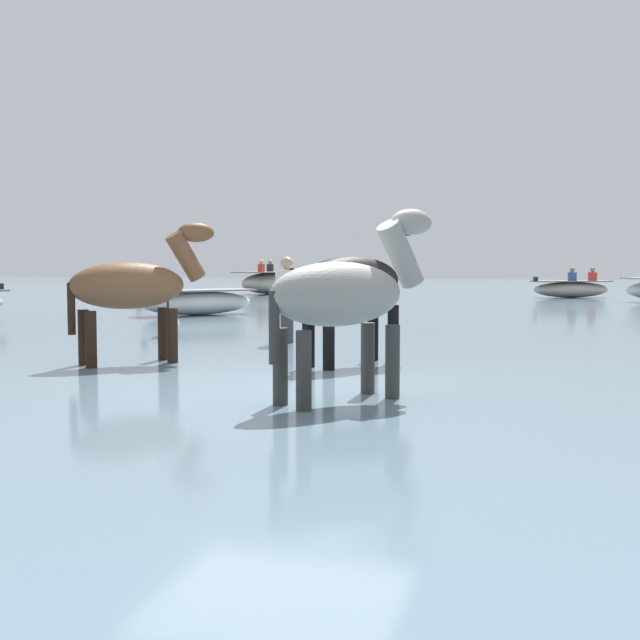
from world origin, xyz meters
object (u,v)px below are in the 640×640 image
object	(u,v)px
horse_trailing_bay	(134,290)
boat_mid_outer	(271,282)
boat_mid_channel	(198,302)
person_wading_mid	(287,306)
horse_lead_grey	(345,299)
horse_flank_black	(357,285)
channel_buoy	(168,325)
boat_far_inshore	(145,289)
boat_distant_east	(571,289)

from	to	relation	value
horse_trailing_bay	boat_mid_outer	world-z (taller)	horse_trailing_bay
boat_mid_channel	person_wading_mid	distance (m)	7.16
horse_lead_grey	horse_flank_black	bearing A→B (deg)	100.51
horse_flank_black	channel_buoy	distance (m)	4.86
boat_far_inshore	horse_flank_black	bearing A→B (deg)	-55.87
horse_flank_black	horse_trailing_bay	bearing A→B (deg)	-166.72
boat_mid_channel	person_wading_mid	bearing A→B (deg)	-54.84
person_wading_mid	channel_buoy	xyz separation A→B (m)	(-2.26, 0.49, -0.37)
boat_mid_outer	boat_distant_east	size ratio (longest dim) A/B	1.44
horse_trailing_bay	boat_mid_channel	size ratio (longest dim) A/B	0.73
boat_mid_channel	horse_flank_black	bearing A→B (deg)	-54.78
horse_flank_black	channel_buoy	bearing A→B (deg)	144.30
horse_lead_grey	person_wading_mid	xyz separation A→B (m)	(-2.11, 4.87, -0.34)
horse_flank_black	person_wading_mid	bearing A→B (deg)	125.38
boat_far_inshore	horse_lead_grey	bearing A→B (deg)	-58.25
boat_mid_channel	channel_buoy	distance (m)	5.67
channel_buoy	person_wading_mid	bearing A→B (deg)	-12.26
horse_flank_black	boat_mid_outer	xyz separation A→B (m)	(-8.48, 21.38, -0.52)
horse_lead_grey	boat_far_inshore	world-z (taller)	horse_lead_grey
boat_mid_outer	boat_mid_channel	world-z (taller)	boat_mid_outer
horse_trailing_bay	channel_buoy	xyz separation A→B (m)	(-1.24, 3.42, -0.71)
horse_flank_black	boat_distant_east	xyz separation A→B (m)	(3.11, 20.64, -0.65)
boat_mid_outer	person_wading_mid	world-z (taller)	boat_mid_outer
horse_trailing_bay	boat_mid_channel	distance (m)	9.33
boat_far_inshore	channel_buoy	bearing A→B (deg)	-61.06
horse_lead_grey	horse_flank_black	xyz separation A→B (m)	(-0.47, 2.56, 0.05)
boat_mid_outer	channel_buoy	distance (m)	19.14
horse_lead_grey	channel_buoy	xyz separation A→B (m)	(-4.37, 5.36, -0.71)
horse_trailing_bay	boat_mid_channel	world-z (taller)	horse_trailing_bay
horse_lead_grey	boat_far_inshore	bearing A→B (deg)	121.75
boat_distant_east	person_wading_mid	bearing A→B (deg)	-104.52
boat_far_inshore	person_wading_mid	xyz separation A→B (m)	(11.10, -16.49, 0.33)
horse_lead_grey	channel_buoy	size ratio (longest dim) A/B	2.31
boat_mid_outer	channel_buoy	bearing A→B (deg)	-76.15
boat_distant_east	boat_far_inshore	world-z (taller)	boat_distant_east
boat_far_inshore	boat_mid_outer	bearing A→B (deg)	31.19
horse_lead_grey	boat_mid_channel	bearing A→B (deg)	120.18
horse_flank_black	person_wading_mid	distance (m)	2.86
horse_trailing_bay	horse_flank_black	bearing A→B (deg)	13.28
horse_flank_black	boat_far_inshore	world-z (taller)	horse_flank_black
boat_mid_outer	boat_far_inshore	bearing A→B (deg)	-148.81
horse_lead_grey	boat_mid_outer	bearing A→B (deg)	110.50
person_wading_mid	channel_buoy	world-z (taller)	person_wading_mid
horse_trailing_bay	boat_far_inshore	size ratio (longest dim) A/B	0.74
boat_mid_channel	boat_distant_east	bearing A→B (deg)	54.62
person_wading_mid	boat_mid_channel	bearing A→B (deg)	125.16
person_wading_mid	horse_lead_grey	bearing A→B (deg)	-66.53
horse_lead_grey	boat_far_inshore	distance (m)	25.12
horse_trailing_bay	boat_mid_outer	bearing A→B (deg)	104.81
boat_far_inshore	person_wading_mid	world-z (taller)	person_wading_mid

